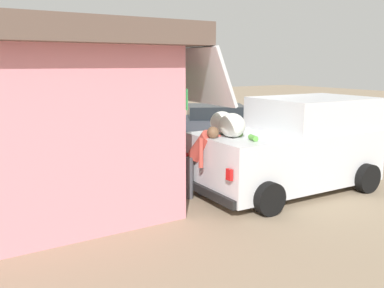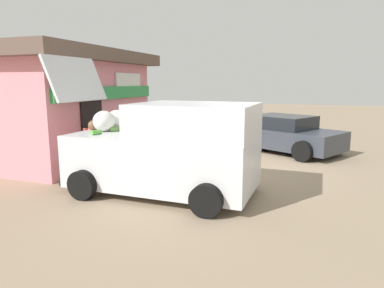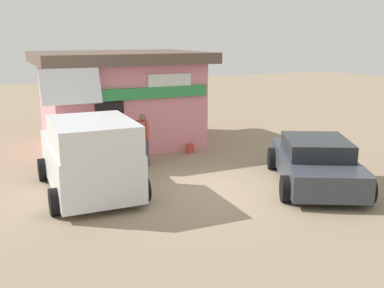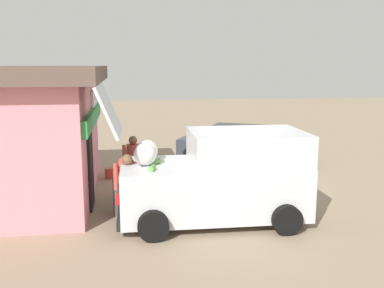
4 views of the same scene
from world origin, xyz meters
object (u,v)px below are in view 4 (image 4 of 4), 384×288
Objects in this scene: customer_bending at (125,178)px; unloaded_banana_pile at (59,217)px; parked_sedan at (238,145)px; paint_bucket at (110,173)px; delivery_van at (219,177)px; vendor_standing at (133,162)px; storefront_bar at (9,132)px.

customer_bending is 1.73× the size of unloaded_banana_pile.
paint_bucket is (-1.68, 4.36, -0.44)m from parked_sedan.
delivery_van is 1.00× the size of parked_sedan.
delivery_van is 5.05× the size of unloaded_banana_pile.
delivery_van reaches higher than unloaded_banana_pile.
vendor_standing reaches higher than customer_bending.
parked_sedan is 6.45m from customer_bending.
vendor_standing is 1.82× the size of unloaded_banana_pile.
storefront_bar is 1.34× the size of parked_sedan.
storefront_bar is 3.12m from vendor_standing.
customer_bending is (0.40, 2.01, -0.06)m from delivery_van.
unloaded_banana_pile is 3.92m from paint_bucket.
parked_sedan is 4.69m from paint_bucket.
parked_sedan is 5.03× the size of unloaded_banana_pile.
paint_bucket is (3.48, 0.50, -0.75)m from customer_bending.
parked_sedan is 2.77× the size of vendor_standing.
paint_bucket is (1.72, -2.31, -1.55)m from storefront_bar.
vendor_standing is at bearing -7.17° from customer_bending.
unloaded_banana_pile is (-1.95, 1.59, -0.70)m from vendor_standing.
unloaded_banana_pile is (-5.50, 5.25, -0.39)m from parked_sedan.
storefront_bar is 1.34× the size of delivery_van.
storefront_bar is at bearing 57.92° from customer_bending.
customer_bending is at bearing -171.84° from paint_bucket.
storefront_bar is 3.72× the size of vendor_standing.
storefront_bar is at bearing 117.03° from parked_sedan.
storefront_bar reaches higher than delivery_van.
paint_bucket is (3.88, 2.51, -0.81)m from delivery_van.
customer_bending is (-1.61, 0.20, -0.00)m from vendor_standing.
unloaded_banana_pile is 2.82× the size of paint_bucket.
storefront_bar reaches higher than paint_bucket.
storefront_bar is 3.27m from paint_bucket.
unloaded_banana_pile is (-0.34, 1.39, -0.70)m from customer_bending.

